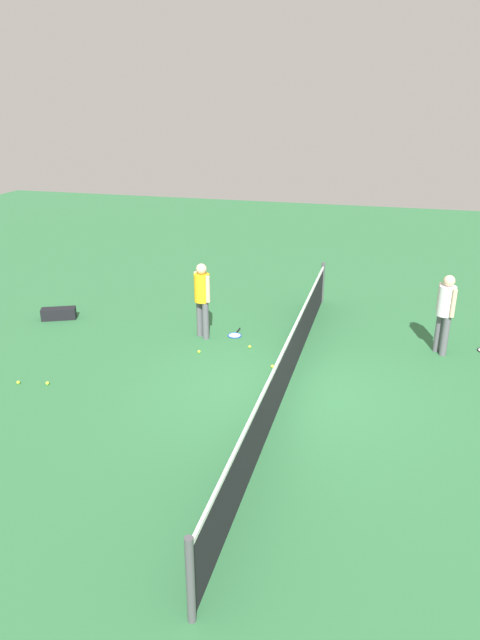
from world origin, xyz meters
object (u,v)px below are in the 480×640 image
player_near_side (202,294)px  equipment_bag (57,314)px  player_far_side (445,308)px  tennis_ball_by_net (272,366)px  tennis_ball_baseline (250,347)px  tennis_ball_stray_left (199,352)px  tennis_racket_near_player (235,335)px  tennis_ball_near_player (47,383)px  tennis_ball_midcourt (18,382)px

player_near_side → equipment_bag: bearing=-91.7°
player_far_side → equipment_bag: (0.39, -8.82, -0.87)m
tennis_ball_by_net → tennis_ball_baseline: (-0.80, -0.67, 0.00)m
tennis_ball_baseline → tennis_ball_stray_left: size_ratio=1.00×
player_far_side → equipment_bag: 8.87m
player_far_side → tennis_racket_near_player: bearing=-87.0°
player_far_side → equipment_bag: size_ratio=2.01×
tennis_ball_baseline → tennis_ball_stray_left: 1.10m
tennis_ball_stray_left → tennis_ball_by_net: bearing=80.4°
tennis_ball_baseline → equipment_bag: (-0.43, -4.92, 0.11)m
player_near_side → player_far_side: bearing=95.6°
tennis_ball_near_player → tennis_ball_stray_left: same height
player_far_side → tennis_racket_near_player: (0.23, -4.39, -1.00)m
tennis_racket_near_player → tennis_ball_stray_left: tennis_ball_stray_left is taller
tennis_ball_by_net → tennis_ball_stray_left: (-0.28, -1.63, 0.00)m
tennis_ball_midcourt → equipment_bag: 3.34m
player_far_side → tennis_ball_midcourt: 8.50m
player_near_side → tennis_ball_midcourt: bearing=-40.9°
tennis_ball_near_player → tennis_ball_stray_left: (-2.07, 2.27, 0.00)m
player_near_side → tennis_ball_stray_left: bearing=13.1°
player_near_side → tennis_ball_stray_left: 1.30m
player_near_side → tennis_ball_by_net: player_near_side is taller
equipment_bag → tennis_ball_stray_left: bearing=76.5°
tennis_ball_stray_left → equipment_bag: equipment_bag is taller
tennis_racket_near_player → equipment_bag: bearing=-88.0°
player_far_side → tennis_ball_near_player: bearing=-64.5°
player_near_side → tennis_ball_near_player: (2.91, -2.07, -0.98)m
tennis_ball_by_net → tennis_ball_baseline: size_ratio=1.00×
tennis_ball_midcourt → equipment_bag: size_ratio=0.08×
tennis_racket_near_player → equipment_bag: 4.43m
tennis_ball_by_net → tennis_racket_near_player: bearing=-139.9°
tennis_racket_near_player → tennis_ball_near_player: size_ratio=8.86×
player_near_side → tennis_racket_near_player: size_ratio=2.91×
player_far_side → tennis_ball_midcourt: player_far_side is taller
tennis_ball_stray_left → tennis_ball_midcourt: bearing=-52.1°
tennis_ball_near_player → player_far_side: bearing=115.5°
tennis_ball_midcourt → equipment_bag: equipment_bag is taller
tennis_racket_near_player → tennis_ball_near_player: tennis_ball_near_player is taller
tennis_ball_by_net → equipment_bag: 5.72m
player_far_side → tennis_ball_baseline: player_far_side is taller
tennis_ball_near_player → tennis_ball_baseline: size_ratio=1.00×
tennis_ball_near_player → tennis_ball_by_net: 4.29m
player_far_side → tennis_ball_by_net: player_far_side is taller
player_near_side → equipment_bag: 3.86m
tennis_ball_by_net → equipment_bag: bearing=-102.3°
tennis_ball_baseline → player_far_side: bearing=101.8°
tennis_ball_baseline → tennis_ball_by_net: bearing=39.9°
tennis_ball_by_net → equipment_bag: size_ratio=0.08×
tennis_ball_near_player → tennis_ball_midcourt: 0.56m
tennis_ball_baseline → equipment_bag: size_ratio=0.08×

